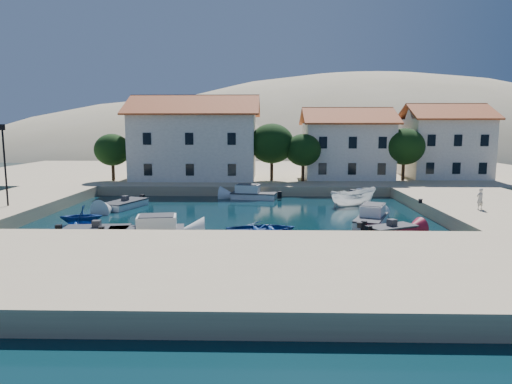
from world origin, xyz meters
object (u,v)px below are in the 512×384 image
lamppost (4,157)px  rowboat_south (262,234)px  building_left (196,137)px  boat_east (353,206)px  building_mid (346,142)px  building_right (444,140)px  cabin_cruiser_south (147,230)px  cabin_cruiser_east (371,219)px  pedestrian (480,199)px

lamppost → rowboat_south: (19.60, -4.86, -4.75)m
building_left → boat_east: size_ratio=3.19×
boat_east → building_mid: bearing=-29.3°
rowboat_south → boat_east: (8.10, 11.18, 0.00)m
building_left → lamppost: building_left is taller
rowboat_south → building_right: bearing=-52.8°
building_right → cabin_cruiser_south: building_right is taller
building_mid → boat_east: bearing=-97.0°
building_mid → rowboat_south: (-9.90, -25.86, -5.22)m
cabin_cruiser_east → rowboat_south: bearing=134.3°
building_mid → building_right: building_right is taller
building_right → pedestrian: (-5.89, -22.72, -3.68)m
pedestrian → lamppost: bearing=-22.6°
building_mid → pedestrian: size_ratio=6.65×
pedestrian → cabin_cruiser_south: bearing=-9.0°
cabin_cruiser_east → boat_east: (0.25, 8.10, -0.48)m
building_left → lamppost: 23.10m
cabin_cruiser_south → boat_east: (15.43, 12.21, -0.48)m
building_mid → cabin_cruiser_south: (-17.24, -26.89, -4.75)m
rowboat_south → building_left: bearing=4.4°
building_left → building_mid: (18.00, 1.00, -0.71)m
building_left → cabin_cruiser_east: (15.95, -21.77, -5.46)m
rowboat_south → cabin_cruiser_south: bearing=84.3°
building_mid → building_left: bearing=-176.8°
building_left → rowboat_south: (8.10, -24.86, -5.94)m
building_right → cabin_cruiser_south: size_ratio=1.89×
building_left → cabin_cruiser_south: building_left is taller
lamppost → pedestrian: size_ratio=3.94×
building_right → boat_east: 21.59m
building_left → building_mid: building_left is taller
lamppost → boat_east: bearing=12.9°
building_mid → lamppost: bearing=-144.6°
cabin_cruiser_south → rowboat_south: (7.33, 1.03, -0.48)m
rowboat_south → cabin_cruiser_east: bearing=-82.2°
lamppost → cabin_cruiser_east: lamppost is taller
cabin_cruiser_south → pedestrian: bearing=2.6°
lamppost → cabin_cruiser_east: 27.83m
building_right → lamppost: 46.98m
building_right → boat_east: bearing=-131.4°
boat_east → building_left: bearing=27.6°
cabin_cruiser_south → cabin_cruiser_east: 15.73m
rowboat_south → boat_east: boat_east is taller
pedestrian → building_right: bearing=-126.0°
building_left → cabin_cruiser_east: building_left is taller
lamppost → rowboat_south: bearing=-13.9°
building_left → building_right: building_left is taller
rowboat_south → cabin_cruiser_east: cabin_cruiser_east is taller
lamppost → boat_east: size_ratio=1.35×
cabin_cruiser_south → pedestrian: 23.95m
building_right → pedestrian: building_right is taller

